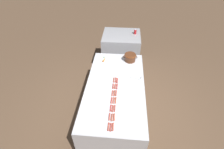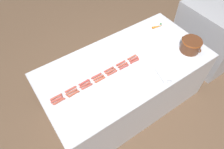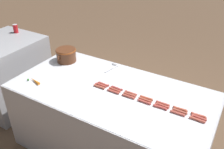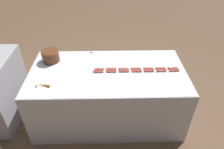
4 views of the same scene
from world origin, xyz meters
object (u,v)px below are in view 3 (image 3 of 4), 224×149
hot_dog_5 (113,92)px  bean_pot (66,54)px  hot_dog_0 (197,120)px  serving_spoon (114,66)px  hot_dog_15 (180,109)px  hot_dog_7 (199,118)px  hot_dog_19 (117,88)px  hot_dog_14 (199,115)px  hot_dog_3 (144,102)px  hot_dog_2 (160,107)px  carrot (34,81)px  hot_dog_13 (101,85)px  hot_dog_18 (131,93)px  hot_dog_6 (99,87)px  hot_dog_10 (145,100)px  back_cabinet (7,73)px  hot_dog_16 (163,103)px  hot_dog_20 (103,84)px  hot_dog_12 (115,90)px  hot_dog_9 (162,106)px  hot_dog_11 (130,95)px  hot_dog_17 (146,98)px  hot_dog_8 (180,111)px  hot_dog_4 (128,96)px  hot_dog_1 (178,113)px  soda_can (16,29)px

hot_dog_5 → bean_pot: (0.30, 0.87, 0.08)m
hot_dog_0 → bean_pot: 1.75m
serving_spoon → hot_dog_15: bearing=-113.5°
hot_dog_7 → hot_dog_19: same height
hot_dog_7 → hot_dog_14: bearing=13.8°
hot_dog_19 → hot_dog_3: bearing=-101.5°
hot_dog_2 → carrot: 1.38m
hot_dog_13 → hot_dog_18: size_ratio=1.00×
hot_dog_6 → hot_dog_13: 0.03m
hot_dog_5 → hot_dog_14: same height
hot_dog_6 → bean_pot: bearing=66.3°
hot_dog_15 → hot_dog_10: bearing=96.1°
hot_dog_15 → hot_dog_7: bearing=-101.9°
hot_dog_13 → back_cabinet: bearing=88.7°
hot_dog_15 → hot_dog_16: (-0.00, 0.17, 0.00)m
hot_dog_5 → hot_dog_20: same height
hot_dog_14 → hot_dog_13: bearing=91.9°
hot_dog_16 → hot_dog_12: bearing=93.5°
hot_dog_9 → bean_pot: bearing=79.0°
back_cabinet → hot_dog_19: (-0.00, -1.83, 0.37)m
hot_dog_9 → hot_dog_14: size_ratio=1.00×
hot_dog_13 → hot_dog_15: (0.04, -0.85, 0.00)m
hot_dog_10 → hot_dog_12: 0.34m
hot_dog_0 → hot_dog_11: size_ratio=1.00×
hot_dog_19 → bean_pot: bearing=75.0°
hot_dog_3 → hot_dog_2: bearing=-89.6°
hot_dog_12 → hot_dog_17: bearing=-84.5°
hot_dog_2 → hot_dog_8: (0.03, -0.18, 0.00)m
back_cabinet → hot_dog_15: bearing=-90.0°
hot_dog_4 → hot_dog_11: (0.03, 0.00, 0.00)m
hot_dog_6 → hot_dog_12: 0.17m
hot_dog_11 → hot_dog_8: bearing=-89.8°
hot_dog_12 → hot_dog_16: size_ratio=1.00×
bean_pot → hot_dog_4: bearing=-106.2°
back_cabinet → hot_dog_13: bearing=-91.3°
hot_dog_20 → back_cabinet: bearing=89.8°
hot_dog_18 → bean_pot: bean_pot is taller
hot_dog_1 → hot_dog_13: (0.03, 0.85, 0.00)m
carrot → hot_dog_13: bearing=-65.8°
hot_dog_10 → carrot: (-0.30, 1.19, 0.00)m
hot_dog_13 → hot_dog_17: same height
hot_dog_1 → hot_dog_11: bearing=86.2°
hot_dog_5 → hot_dog_7: same height
hot_dog_0 → bean_pot: size_ratio=0.45×
hot_dog_5 → hot_dog_8: (0.04, -0.69, 0.00)m
hot_dog_3 → hot_dog_12: bearing=84.1°
hot_dog_13 → hot_dog_19: same height
hot_dog_4 → hot_dog_10: bearing=-78.9°
hot_dog_12 → soda_can: bearing=78.5°
hot_dog_12 → hot_dog_13: size_ratio=1.00×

